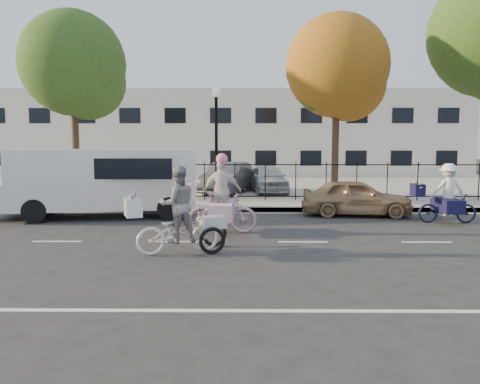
{
  "coord_description": "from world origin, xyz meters",
  "views": [
    {
      "loc": [
        1.57,
        -11.18,
        2.4
      ],
      "look_at": [
        1.46,
        1.2,
        1.1
      ],
      "focal_mm": 35.0,
      "sensor_mm": 36.0,
      "label": 1
    }
  ],
  "objects_px": {
    "pedestrian": "(89,179)",
    "lot_car_b": "(68,176)",
    "gold_sedan": "(356,197)",
    "lot_car_d": "(268,179)",
    "bull_bike": "(447,199)",
    "white_van": "(103,180)",
    "lot_car_c": "(228,178)",
    "lamppost": "(216,124)",
    "lot_car_a": "(40,180)",
    "zebra_trike": "(178,220)",
    "unicorn_bike": "(221,204)"
  },
  "relations": [
    {
      "from": "pedestrian",
      "to": "lot_car_b",
      "type": "xyz_separation_m",
      "value": [
        -2.91,
        5.61,
        -0.32
      ]
    },
    {
      "from": "gold_sedan",
      "to": "lot_car_d",
      "type": "bearing_deg",
      "value": 29.24
    },
    {
      "from": "bull_bike",
      "to": "white_van",
      "type": "relative_size",
      "value": 0.3
    },
    {
      "from": "gold_sedan",
      "to": "lot_car_c",
      "type": "height_order",
      "value": "lot_car_c"
    },
    {
      "from": "lamppost",
      "to": "white_van",
      "type": "bearing_deg",
      "value": -140.23
    },
    {
      "from": "lot_car_b",
      "to": "lot_car_d",
      "type": "xyz_separation_m",
      "value": [
        9.6,
        -1.03,
        -0.02
      ]
    },
    {
      "from": "bull_bike",
      "to": "lot_car_a",
      "type": "height_order",
      "value": "bull_bike"
    },
    {
      "from": "white_van",
      "to": "lot_car_a",
      "type": "bearing_deg",
      "value": 119.43
    },
    {
      "from": "zebra_trike",
      "to": "unicorn_bike",
      "type": "bearing_deg",
      "value": -39.89
    },
    {
      "from": "gold_sedan",
      "to": "lot_car_d",
      "type": "height_order",
      "value": "lot_car_d"
    },
    {
      "from": "unicorn_bike",
      "to": "lot_car_c",
      "type": "xyz_separation_m",
      "value": [
        -0.12,
        8.61,
        0.06
      ]
    },
    {
      "from": "bull_bike",
      "to": "pedestrian",
      "type": "bearing_deg",
      "value": 77.94
    },
    {
      "from": "zebra_trike",
      "to": "lot_car_c",
      "type": "distance_m",
      "value": 10.93
    },
    {
      "from": "unicorn_bike",
      "to": "zebra_trike",
      "type": "bearing_deg",
      "value": 163.65
    },
    {
      "from": "zebra_trike",
      "to": "gold_sedan",
      "type": "xyz_separation_m",
      "value": [
        5.14,
        5.34,
        -0.13
      ]
    },
    {
      "from": "pedestrian",
      "to": "lot_car_b",
      "type": "relative_size",
      "value": 0.41
    },
    {
      "from": "gold_sedan",
      "to": "lot_car_a",
      "type": "bearing_deg",
      "value": 72.74
    },
    {
      "from": "lamppost",
      "to": "zebra_trike",
      "type": "xyz_separation_m",
      "value": [
        -0.36,
        -7.95,
        -2.38
      ]
    },
    {
      "from": "bull_bike",
      "to": "lot_car_a",
      "type": "distance_m",
      "value": 16.69
    },
    {
      "from": "white_van",
      "to": "lot_car_a",
      "type": "relative_size",
      "value": 1.54
    },
    {
      "from": "gold_sedan",
      "to": "lot_car_d",
      "type": "distance_m",
      "value": 6.55
    },
    {
      "from": "pedestrian",
      "to": "lot_car_d",
      "type": "xyz_separation_m",
      "value": [
        6.7,
        4.58,
        -0.34
      ]
    },
    {
      "from": "pedestrian",
      "to": "lot_car_b",
      "type": "bearing_deg",
      "value": -103.29
    },
    {
      "from": "unicorn_bike",
      "to": "lot_car_d",
      "type": "distance_m",
      "value": 9.19
    },
    {
      "from": "gold_sedan",
      "to": "pedestrian",
      "type": "distance_m",
      "value": 9.44
    },
    {
      "from": "lamppost",
      "to": "pedestrian",
      "type": "bearing_deg",
      "value": -165.2
    },
    {
      "from": "pedestrian",
      "to": "lot_car_c",
      "type": "relative_size",
      "value": 0.46
    },
    {
      "from": "white_van",
      "to": "pedestrian",
      "type": "xyz_separation_m",
      "value": [
        -1.03,
        1.73,
        -0.1
      ]
    },
    {
      "from": "zebra_trike",
      "to": "unicorn_bike",
      "type": "xyz_separation_m",
      "value": [
        0.81,
        2.31,
        0.05
      ]
    },
    {
      "from": "zebra_trike",
      "to": "gold_sedan",
      "type": "height_order",
      "value": "zebra_trike"
    },
    {
      "from": "unicorn_bike",
      "to": "lot_car_a",
      "type": "height_order",
      "value": "unicorn_bike"
    },
    {
      "from": "lamppost",
      "to": "zebra_trike",
      "type": "height_order",
      "value": "lamppost"
    },
    {
      "from": "lot_car_a",
      "to": "lot_car_c",
      "type": "xyz_separation_m",
      "value": [
        8.42,
        0.15,
        0.08
      ]
    },
    {
      "from": "lamppost",
      "to": "lot_car_d",
      "type": "height_order",
      "value": "lamppost"
    },
    {
      "from": "gold_sedan",
      "to": "pedestrian",
      "type": "relative_size",
      "value": 1.86
    },
    {
      "from": "white_van",
      "to": "lot_car_a",
      "type": "height_order",
      "value": "white_van"
    },
    {
      "from": "lot_car_a",
      "to": "lot_car_d",
      "type": "height_order",
      "value": "lot_car_d"
    },
    {
      "from": "lamppost",
      "to": "lot_car_a",
      "type": "height_order",
      "value": "lamppost"
    },
    {
      "from": "pedestrian",
      "to": "white_van",
      "type": "bearing_deg",
      "value": 80.05
    },
    {
      "from": "lot_car_a",
      "to": "lamppost",
      "type": "bearing_deg",
      "value": -21.58
    },
    {
      "from": "zebra_trike",
      "to": "lot_car_d",
      "type": "height_order",
      "value": "zebra_trike"
    },
    {
      "from": "lamppost",
      "to": "lot_car_d",
      "type": "relative_size",
      "value": 1.18
    },
    {
      "from": "zebra_trike",
      "to": "lot_car_b",
      "type": "relative_size",
      "value": 0.47
    },
    {
      "from": "zebra_trike",
      "to": "gold_sedan",
      "type": "relative_size",
      "value": 0.62
    },
    {
      "from": "white_van",
      "to": "lot_car_a",
      "type": "distance_m",
      "value": 7.35
    },
    {
      "from": "zebra_trike",
      "to": "lot_car_c",
      "type": "height_order",
      "value": "zebra_trike"
    },
    {
      "from": "pedestrian",
      "to": "lot_car_a",
      "type": "xyz_separation_m",
      "value": [
        -3.54,
        4.02,
        -0.35
      ]
    },
    {
      "from": "lot_car_c",
      "to": "lot_car_d",
      "type": "xyz_separation_m",
      "value": [
        1.82,
        0.42,
        -0.07
      ]
    },
    {
      "from": "lamppost",
      "to": "pedestrian",
      "type": "height_order",
      "value": "lamppost"
    },
    {
      "from": "unicorn_bike",
      "to": "pedestrian",
      "type": "xyz_separation_m",
      "value": [
        -4.99,
        4.44,
        0.33
      ]
    }
  ]
}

